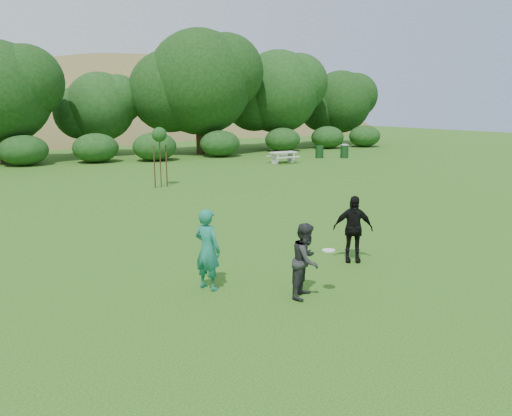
# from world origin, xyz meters

# --- Properties ---
(ground) EXTENTS (120.00, 120.00, 0.00)m
(ground) POSITION_xyz_m (0.00, 0.00, 0.00)
(ground) COLOR #19470C
(ground) RESTS_ON ground
(player_teal) EXTENTS (0.64, 0.76, 1.76)m
(player_teal) POSITION_xyz_m (-2.56, 0.75, 0.88)
(player_teal) COLOR #19735E
(player_teal) RESTS_ON ground
(player_grey) EXTENTS (0.95, 0.91, 1.55)m
(player_grey) POSITION_xyz_m (-1.03, -0.67, 0.78)
(player_grey) COLOR #28292A
(player_grey) RESTS_ON ground
(player_black) EXTENTS (1.05, 0.89, 1.69)m
(player_black) POSITION_xyz_m (1.39, 0.62, 0.84)
(player_black) COLOR black
(player_black) RESTS_ON ground
(trash_can_near) EXTENTS (0.60, 0.60, 0.90)m
(trash_can_near) POSITION_xyz_m (16.17, 20.66, 0.45)
(trash_can_near) COLOR #153B18
(trash_can_near) RESTS_ON ground
(frisbee) EXTENTS (0.27, 0.27, 0.04)m
(frisbee) POSITION_xyz_m (-0.66, -0.93, 1.00)
(frisbee) COLOR white
(frisbee) RESTS_ON ground
(sapling) EXTENTS (0.70, 0.70, 2.85)m
(sapling) POSITION_xyz_m (1.39, 14.07, 2.42)
(sapling) COLOR #392616
(sapling) RESTS_ON ground
(picnic_table) EXTENTS (1.80, 1.48, 0.76)m
(picnic_table) POSITION_xyz_m (12.02, 19.32, 0.52)
(picnic_table) COLOR beige
(picnic_table) RESTS_ON ground
(trash_can_lidded) EXTENTS (0.60, 0.60, 1.05)m
(trash_can_lidded) POSITION_xyz_m (17.74, 19.69, 0.54)
(trash_can_lidded) COLOR #153B19
(trash_can_lidded) RESTS_ON ground
(hillside) EXTENTS (150.00, 72.00, 52.00)m
(hillside) POSITION_xyz_m (-0.56, 68.45, -11.97)
(hillside) COLOR olive
(hillside) RESTS_ON ground
(tree_row) EXTENTS (53.92, 10.38, 9.62)m
(tree_row) POSITION_xyz_m (3.23, 28.68, 4.87)
(tree_row) COLOR #3A2616
(tree_row) RESTS_ON ground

